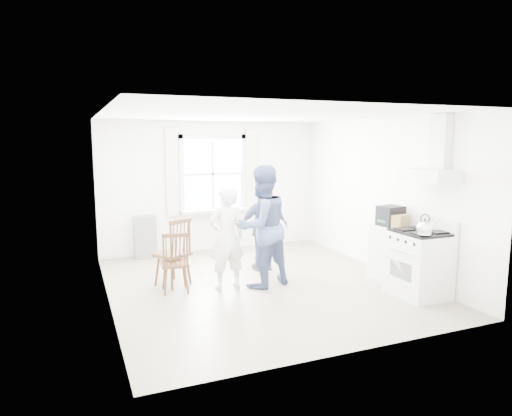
{
  "coord_description": "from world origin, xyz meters",
  "views": [
    {
      "loc": [
        -2.66,
        -6.33,
        2.24
      ],
      "look_at": [
        0.01,
        0.2,
        1.17
      ],
      "focal_mm": 32.0,
      "sensor_mm": 36.0,
      "label": 1
    }
  ],
  "objects_px": {
    "gas_stove": "(419,263)",
    "windsor_chair_b": "(175,256)",
    "stereo_stack": "(391,216)",
    "person_left": "(227,238)",
    "person_right": "(264,227)",
    "person_mid": "(262,227)",
    "low_cabinet": "(391,254)",
    "windsor_chair_a": "(177,245)"
  },
  "relations": [
    {
      "from": "person_left",
      "to": "person_right",
      "type": "distance_m",
      "value": 1.14
    },
    {
      "from": "stereo_stack",
      "to": "person_mid",
      "type": "height_order",
      "value": "person_mid"
    },
    {
      "from": "stereo_stack",
      "to": "windsor_chair_b",
      "type": "xyz_separation_m",
      "value": [
        -3.26,
        0.69,
        -0.49
      ]
    },
    {
      "from": "person_right",
      "to": "gas_stove",
      "type": "bearing_deg",
      "value": 132.64
    },
    {
      "from": "low_cabinet",
      "to": "windsor_chair_a",
      "type": "height_order",
      "value": "windsor_chair_a"
    },
    {
      "from": "windsor_chair_a",
      "to": "person_mid",
      "type": "relative_size",
      "value": 0.57
    },
    {
      "from": "stereo_stack",
      "to": "windsor_chair_b",
      "type": "relative_size",
      "value": 0.41
    },
    {
      "from": "low_cabinet",
      "to": "person_right",
      "type": "relative_size",
      "value": 0.6
    },
    {
      "from": "gas_stove",
      "to": "low_cabinet",
      "type": "relative_size",
      "value": 1.24
    },
    {
      "from": "windsor_chair_b",
      "to": "person_right",
      "type": "xyz_separation_m",
      "value": [
        1.68,
        0.65,
        0.18
      ]
    },
    {
      "from": "windsor_chair_b",
      "to": "person_mid",
      "type": "relative_size",
      "value": 0.5
    },
    {
      "from": "gas_stove",
      "to": "windsor_chair_b",
      "type": "distance_m",
      "value": 3.52
    },
    {
      "from": "windsor_chair_a",
      "to": "person_left",
      "type": "height_order",
      "value": "person_left"
    },
    {
      "from": "stereo_stack",
      "to": "gas_stove",
      "type": "bearing_deg",
      "value": -93.12
    },
    {
      "from": "gas_stove",
      "to": "low_cabinet",
      "type": "height_order",
      "value": "gas_stove"
    },
    {
      "from": "gas_stove",
      "to": "windsor_chair_a",
      "type": "height_order",
      "value": "gas_stove"
    },
    {
      "from": "person_left",
      "to": "gas_stove",
      "type": "bearing_deg",
      "value": 148.56
    },
    {
      "from": "stereo_stack",
      "to": "windsor_chair_a",
      "type": "distance_m",
      "value": 3.34
    },
    {
      "from": "stereo_stack",
      "to": "windsor_chair_b",
      "type": "bearing_deg",
      "value": 168.1
    },
    {
      "from": "windsor_chair_a",
      "to": "gas_stove",
      "type": "bearing_deg",
      "value": -29.16
    },
    {
      "from": "windsor_chair_b",
      "to": "person_right",
      "type": "height_order",
      "value": "person_right"
    },
    {
      "from": "gas_stove",
      "to": "person_mid",
      "type": "bearing_deg",
      "value": 146.41
    },
    {
      "from": "person_mid",
      "to": "person_right",
      "type": "height_order",
      "value": "person_mid"
    },
    {
      "from": "stereo_stack",
      "to": "person_left",
      "type": "bearing_deg",
      "value": 165.43
    },
    {
      "from": "gas_stove",
      "to": "person_left",
      "type": "height_order",
      "value": "person_left"
    },
    {
      "from": "gas_stove",
      "to": "person_mid",
      "type": "xyz_separation_m",
      "value": [
        -1.92,
        1.27,
        0.45
      ]
    },
    {
      "from": "gas_stove",
      "to": "stereo_stack",
      "type": "relative_size",
      "value": 2.98
    },
    {
      "from": "windsor_chair_a",
      "to": "person_right",
      "type": "xyz_separation_m",
      "value": [
        1.57,
        0.33,
        0.1
      ]
    },
    {
      "from": "stereo_stack",
      "to": "person_right",
      "type": "height_order",
      "value": "person_right"
    },
    {
      "from": "person_mid",
      "to": "person_right",
      "type": "bearing_deg",
      "value": -130.3
    },
    {
      "from": "person_mid",
      "to": "stereo_stack",
      "type": "bearing_deg",
      "value": 149.12
    },
    {
      "from": "gas_stove",
      "to": "person_right",
      "type": "height_order",
      "value": "person_right"
    },
    {
      "from": "windsor_chair_b",
      "to": "person_left",
      "type": "distance_m",
      "value": 0.81
    },
    {
      "from": "gas_stove",
      "to": "low_cabinet",
      "type": "distance_m",
      "value": 0.7
    },
    {
      "from": "low_cabinet",
      "to": "stereo_stack",
      "type": "distance_m",
      "value": 0.61
    },
    {
      "from": "gas_stove",
      "to": "windsor_chair_b",
      "type": "height_order",
      "value": "gas_stove"
    },
    {
      "from": "windsor_chair_a",
      "to": "person_mid",
      "type": "height_order",
      "value": "person_mid"
    },
    {
      "from": "stereo_stack",
      "to": "person_left",
      "type": "relative_size",
      "value": 0.24
    },
    {
      "from": "windsor_chair_b",
      "to": "person_left",
      "type": "relative_size",
      "value": 0.59
    },
    {
      "from": "windsor_chair_a",
      "to": "windsor_chair_b",
      "type": "height_order",
      "value": "windsor_chair_a"
    },
    {
      "from": "person_left",
      "to": "person_mid",
      "type": "distance_m",
      "value": 0.56
    },
    {
      "from": "person_right",
      "to": "person_mid",
      "type": "bearing_deg",
      "value": 70.67
    }
  ]
}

